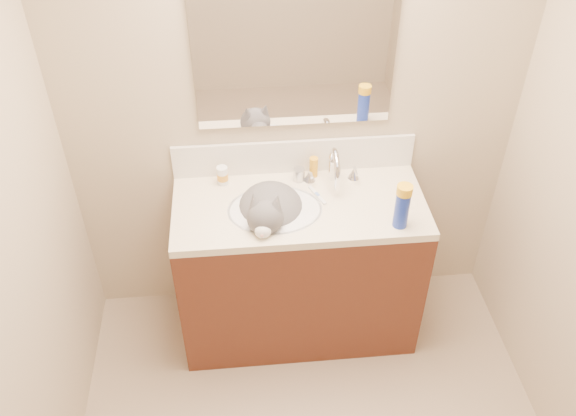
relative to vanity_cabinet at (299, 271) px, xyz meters
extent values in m
cube|color=tan|center=(0.00, 0.28, 0.84)|extent=(2.20, 0.04, 2.50)
cube|color=#4C2214|center=(0.00, 0.00, 0.00)|extent=(1.20, 0.55, 0.82)
cube|color=beige|center=(0.00, 0.00, 0.43)|extent=(1.20, 0.55, 0.04)
ellipsoid|color=white|center=(-0.12, -0.03, 0.38)|extent=(0.45, 0.36, 0.14)
cylinder|color=silver|center=(0.18, 0.18, 0.51)|extent=(0.04, 0.04, 0.11)
torus|color=silver|center=(0.18, 0.12, 0.56)|extent=(0.03, 0.20, 0.20)
cylinder|color=silver|center=(0.18, 0.04, 0.53)|extent=(0.03, 0.03, 0.06)
cone|color=silver|center=(0.07, 0.18, 0.48)|extent=(0.06, 0.06, 0.06)
cone|color=silver|center=(0.29, 0.18, 0.48)|extent=(0.06, 0.06, 0.06)
ellipsoid|color=#4E4C4E|center=(-0.14, 0.01, 0.41)|extent=(0.39, 0.42, 0.23)
ellipsoid|color=#4E4C4E|center=(-0.17, -0.15, 0.51)|extent=(0.20, 0.18, 0.16)
ellipsoid|color=#4E4C4E|center=(-0.16, -0.08, 0.47)|extent=(0.14, 0.14, 0.15)
cone|color=#4E4C4E|center=(-0.22, -0.12, 0.58)|extent=(0.09, 0.10, 0.10)
cone|color=#4E4C4E|center=(-0.12, -0.14, 0.58)|extent=(0.09, 0.09, 0.10)
ellipsoid|color=white|center=(-0.19, -0.22, 0.49)|extent=(0.08, 0.07, 0.07)
ellipsoid|color=white|center=(-0.16, -0.11, 0.42)|extent=(0.13, 0.10, 0.14)
sphere|color=#E09D91|center=(-0.19, -0.24, 0.49)|extent=(0.02, 0.02, 0.02)
cylinder|color=#4E4C4E|center=(0.00, -0.04, 0.34)|extent=(0.06, 0.25, 0.04)
cube|color=silver|center=(0.00, 0.26, 0.54)|extent=(1.20, 0.02, 0.18)
cube|color=white|center=(0.00, 0.26, 1.13)|extent=(0.90, 0.02, 0.80)
cylinder|color=white|center=(-0.36, 0.19, 0.50)|extent=(0.05, 0.05, 0.10)
cylinder|color=orange|center=(-0.36, 0.19, 0.49)|extent=(0.06, 0.06, 0.04)
cylinder|color=#B7B7BC|center=(0.02, 0.19, 0.48)|extent=(0.06, 0.06, 0.07)
cylinder|color=gold|center=(0.09, 0.22, 0.50)|extent=(0.05, 0.05, 0.11)
cube|color=white|center=(0.09, 0.05, 0.46)|extent=(0.07, 0.15, 0.01)
cube|color=#658CD7|center=(0.09, 0.05, 0.46)|extent=(0.02, 0.03, 0.01)
cylinder|color=#172EA5|center=(0.43, -0.19, 0.54)|extent=(0.08, 0.08, 0.18)
cylinder|color=gold|center=(0.43, -0.19, 0.65)|extent=(0.09, 0.09, 0.04)
camera|label=1|loc=(-0.27, -2.21, 2.27)|focal=38.00mm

